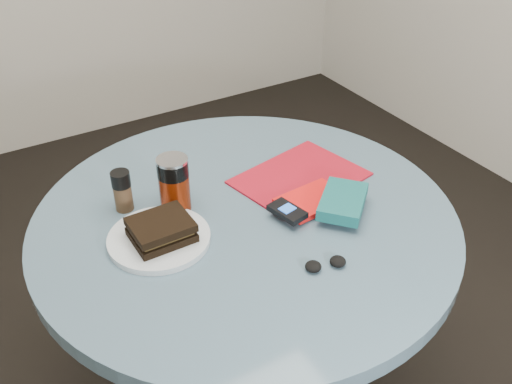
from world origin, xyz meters
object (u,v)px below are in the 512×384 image
plate (159,239)px  sandwich (161,230)px  pepper_grinder (122,191)px  magazine (300,178)px  soda_can (174,184)px  headphones (326,264)px  table (246,265)px  red_book (311,200)px  mp3_player (287,211)px  novel (343,201)px

plate → sandwich: 0.03m
pepper_grinder → magazine: size_ratio=0.33×
soda_can → headphones: size_ratio=1.44×
table → red_book: red_book is taller
plate → mp3_player: 0.30m
pepper_grinder → mp3_player: pepper_grinder is taller
sandwich → red_book: 0.37m
magazine → headphones: (-0.15, -0.31, 0.01)m
table → mp3_player: size_ratio=10.41×
table → sandwich: 0.29m
novel → mp3_player: size_ratio=1.55×
magazine → headphones: 0.34m
novel → mp3_player: (-0.13, 0.04, -0.01)m
table → magazine: magazine is taller
red_book → novel: novel is taller
plate → soda_can: (0.08, 0.09, 0.06)m
plate → pepper_grinder: bearing=98.1°
mp3_player → headphones: 0.18m
soda_can → headphones: bearing=-63.0°
sandwich → novel: (0.41, -0.12, -0.00)m
table → headphones: 0.31m
magazine → red_book: (-0.04, -0.11, 0.01)m
red_book → headphones: (-0.11, -0.20, -0.00)m
soda_can → sandwich: bearing=-127.6°
sandwich → mp3_player: 0.29m
table → headphones: size_ratio=10.47×
table → mp3_player: bearing=-46.8°
novel → table: bearing=107.9°
table → pepper_grinder: 0.36m
table → soda_can: bearing=142.0°
mp3_player → red_book: bearing=14.6°
magazine → sandwich: bearing=176.2°
headphones → soda_can: bearing=117.0°
plate → headphones: 0.37m
magazine → red_book: red_book is taller
red_book → table: bearing=157.1°
table → headphones: (0.05, -0.25, 0.17)m
plate → magazine: size_ratio=0.73×
novel → mp3_player: bearing=120.0°
pepper_grinder → headphones: pepper_grinder is taller
sandwich → red_book: (0.37, -0.05, -0.03)m
table → sandwich: sandwich is taller
pepper_grinder → novel: size_ratio=0.69×
soda_can → red_book: soda_can is taller
sandwich → magazine: sandwich is taller
mp3_player → magazine: bearing=45.8°
soda_can → novel: size_ratio=0.92×
magazine → novel: bearing=-101.1°
soda_can → pepper_grinder: (-0.11, 0.06, -0.02)m
sandwich → mp3_player: sandwich is taller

